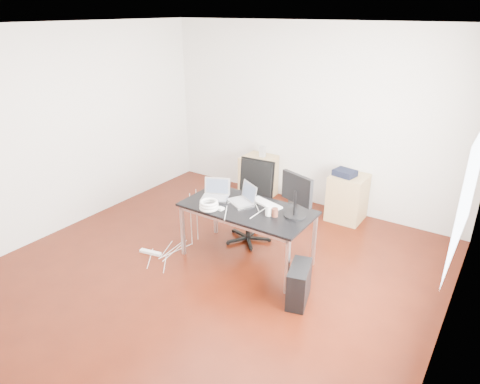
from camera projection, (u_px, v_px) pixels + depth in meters
The scene contains 18 objects.
room_shell at pixel (215, 163), 4.65m from camera, with size 5.00×5.00×5.00m.
desk at pixel (247, 212), 5.20m from camera, with size 1.60×0.80×0.73m.
office_chair at pixel (251, 198), 5.74m from camera, with size 0.52×0.54×1.08m.
filing_cabinet_left at pixel (258, 177), 7.17m from camera, with size 0.50×0.50×0.70m, color #A58452.
filing_cabinet_right at pixel (347, 197), 6.38m from camera, with size 0.50×0.50×0.70m, color #A58452.
pc_tower at pixel (299, 284), 4.60m from camera, with size 0.20×0.45×0.44m, color black.
wastebasket at pixel (296, 197), 6.92m from camera, with size 0.24×0.24×0.28m, color black.
power_strip at pixel (150, 252), 5.58m from camera, with size 0.30×0.06×0.04m, color white.
laptop_left at pixel (215, 193), 5.44m from camera, with size 0.40×0.36×0.23m.
laptop_right at pixel (244, 198), 5.30m from camera, with size 0.41×0.38×0.23m.
monitor at pixel (297, 193), 4.87m from camera, with size 0.44×0.26×0.51m.
keyboard at pixel (266, 203), 5.26m from camera, with size 0.44×0.14×0.02m, color white.
cup_white at pixel (269, 211), 4.96m from camera, with size 0.08×0.08×0.12m, color white.
cup_brown at pixel (275, 212), 4.94m from camera, with size 0.08×0.08×0.10m, color #53291C.
cable_coil at pixel (209, 205), 5.12m from camera, with size 0.24×0.24×0.11m.
power_adapter at pixel (221, 209), 5.12m from camera, with size 0.07×0.07×0.03m, color white.
speaker at pixel (263, 151), 7.00m from camera, with size 0.09×0.08×0.18m, color #9E9E9E.
navy_garment at pixel (345, 173), 6.22m from camera, with size 0.30×0.24×0.09m, color black.
Camera 1 is at (2.70, -3.51, 2.96)m, focal length 32.00 mm.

